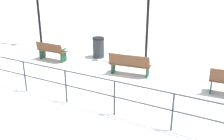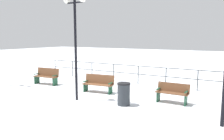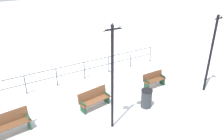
% 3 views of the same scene
% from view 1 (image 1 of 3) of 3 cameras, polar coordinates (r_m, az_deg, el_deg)
% --- Properties ---
extents(ground_plane, '(80.00, 80.00, 0.00)m').
position_cam_1_polar(ground_plane, '(11.23, 3.67, -0.91)').
color(ground_plane, white).
rests_on(ground_plane, ground).
extents(bench_second, '(0.74, 1.68, 0.91)m').
position_cam_1_polar(bench_second, '(10.99, 3.62, 1.18)').
color(bench_second, brown).
rests_on(bench_second, ground).
extents(bench_third, '(0.50, 1.40, 0.86)m').
position_cam_1_polar(bench_third, '(12.90, -12.23, 3.85)').
color(bench_third, brown).
rests_on(bench_third, ground).
extents(waterfront_railing, '(0.05, 12.11, 1.12)m').
position_cam_1_polar(waterfront_railing, '(8.45, -4.73, -3.38)').
color(waterfront_railing, '#383D42').
rests_on(waterfront_railing, ground).
extents(trash_bin, '(0.55, 0.55, 0.95)m').
position_cam_1_polar(trash_bin, '(13.04, -2.77, 4.60)').
color(trash_bin, '#2D3338').
rests_on(trash_bin, ground).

